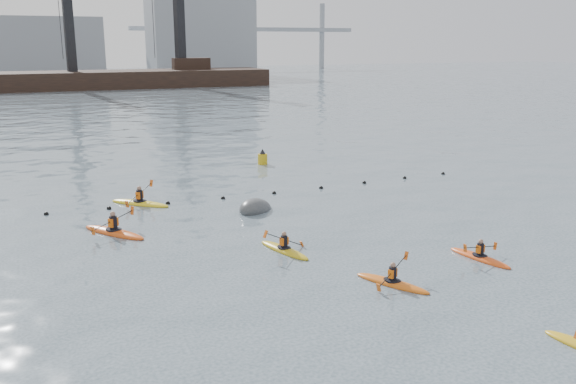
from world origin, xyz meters
name	(u,v)px	position (x,y,z in m)	size (l,w,h in m)	color
float_line	(195,200)	(-0.50, 22.53, 0.03)	(33.24, 0.73, 0.24)	black
barge_pier	(72,78)	(-0.22, 110.00, 1.89)	(72.00, 19.30, 29.50)	black
skyline	(67,38)	(2.23, 150.27, 9.25)	(141.00, 28.00, 22.00)	gray
kayaker_0	(392,282)	(2.88, 8.32, 0.09)	(1.86, 2.87, 1.08)	#D25D13
kayaker_2	(114,231)	(-5.34, 18.23, 0.11)	(2.68, 3.40, 1.17)	#D64D14
kayaker_3	(284,249)	(0.74, 13.07, 0.09)	(2.04, 3.03, 1.19)	gold
kayaker_4	(480,257)	(7.48, 9.18, 0.09)	(1.94, 2.96, 0.93)	#DF4C15
kayaker_5	(140,202)	(-3.37, 22.88, 0.11)	(2.99, 2.97, 1.23)	yellow
mooring_buoy	(256,210)	(1.86, 19.46, 0.00)	(2.42, 1.43, 1.21)	#424547
nav_buoy	(263,159)	(6.47, 30.54, 0.37)	(0.67, 0.67, 1.22)	#C29213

